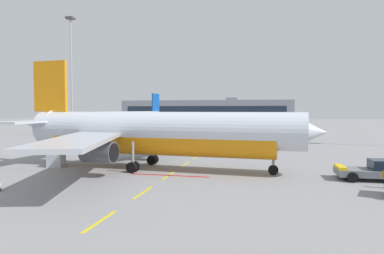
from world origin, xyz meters
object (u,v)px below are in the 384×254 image
(airliner_foreground, at_px, (155,133))
(pushback_tug, at_px, (374,170))
(airliner_mid_left, at_px, (133,119))
(uld_cargo_container, at_px, (56,160))
(apron_light_mast_near, at_px, (71,64))

(airliner_foreground, distance_m, pushback_tug, 21.64)
(airliner_foreground, height_order, pushback_tug, airliner_foreground)
(airliner_foreground, bearing_deg, pushback_tug, -3.44)
(airliner_mid_left, distance_m, uld_cargo_container, 61.32)
(uld_cargo_container, height_order, apron_light_mast_near, apron_light_mast_near)
(uld_cargo_container, bearing_deg, apron_light_mast_near, 120.26)
(pushback_tug, height_order, apron_light_mast_near, apron_light_mast_near)
(pushback_tug, relative_size, uld_cargo_container, 3.23)
(airliner_foreground, xyz_separation_m, airliner_mid_left, (-26.95, 58.04, -0.14))
(airliner_foreground, bearing_deg, uld_cargo_container, -174.01)
(airliner_mid_left, distance_m, apron_light_mast_near, 25.32)
(pushback_tug, distance_m, airliner_mid_left, 76.57)
(airliner_foreground, relative_size, airliner_mid_left, 1.04)
(pushback_tug, xyz_separation_m, apron_light_mast_near, (-55.61, 39.27, 16.54))
(pushback_tug, bearing_deg, uld_cargo_container, 179.84)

